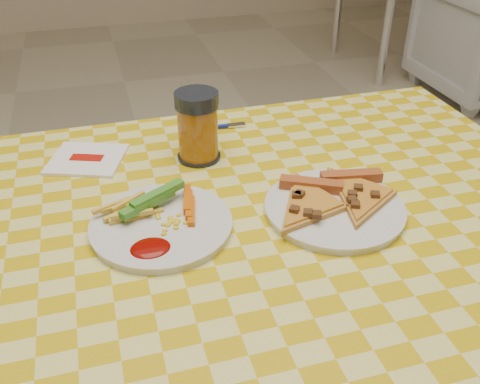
{
  "coord_description": "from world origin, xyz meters",
  "views": [
    {
      "loc": [
        -0.18,
        -0.71,
        1.29
      ],
      "look_at": [
        0.03,
        0.05,
        0.78
      ],
      "focal_mm": 40.0,
      "sensor_mm": 36.0,
      "label": 1
    }
  ],
  "objects_px": {
    "plate_left": "(161,226)",
    "drink_glass": "(198,127)",
    "plate_right": "(334,209)",
    "table": "(230,254)"
  },
  "relations": [
    {
      "from": "plate_left",
      "to": "drink_glass",
      "type": "height_order",
      "value": "drink_glass"
    },
    {
      "from": "plate_right",
      "to": "plate_left",
      "type": "bearing_deg",
      "value": 173.38
    },
    {
      "from": "plate_right",
      "to": "table",
      "type": "bearing_deg",
      "value": 171.92
    },
    {
      "from": "plate_left",
      "to": "drink_glass",
      "type": "bearing_deg",
      "value": 63.03
    },
    {
      "from": "plate_left",
      "to": "plate_right",
      "type": "bearing_deg",
      "value": -6.62
    },
    {
      "from": "table",
      "to": "plate_left",
      "type": "bearing_deg",
      "value": 175.69
    },
    {
      "from": "plate_left",
      "to": "plate_right",
      "type": "height_order",
      "value": "same"
    },
    {
      "from": "plate_left",
      "to": "drink_glass",
      "type": "distance_m",
      "value": 0.25
    },
    {
      "from": "drink_glass",
      "to": "plate_right",
      "type": "bearing_deg",
      "value": -54.02
    },
    {
      "from": "plate_left",
      "to": "plate_right",
      "type": "relative_size",
      "value": 0.97
    }
  ]
}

